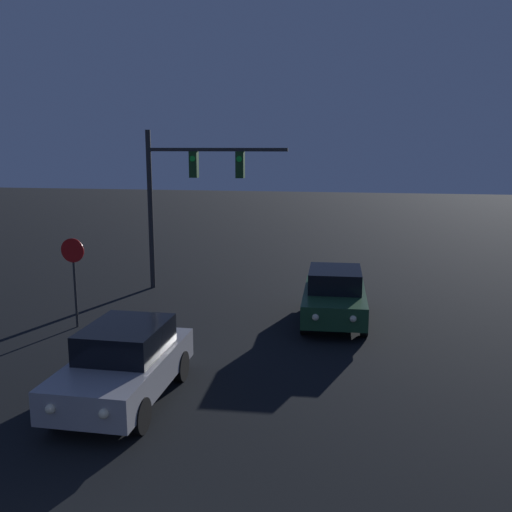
# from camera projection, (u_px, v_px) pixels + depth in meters

# --- Properties ---
(car_near) EXTENTS (1.83, 3.96, 1.55)m
(car_near) POSITION_uv_depth(u_px,v_px,m) (124.00, 363.00, 11.50)
(car_near) COLOR #99999E
(car_near) RESTS_ON ground_plane
(car_far) EXTENTS (1.94, 4.01, 1.55)m
(car_far) POSITION_uv_depth(u_px,v_px,m) (335.00, 295.00, 16.69)
(car_far) COLOR #1E4728
(car_far) RESTS_ON ground_plane
(traffic_signal_mast) EXTENTS (5.01, 0.30, 5.65)m
(traffic_signal_mast) POSITION_uv_depth(u_px,v_px,m) (186.00, 184.00, 19.92)
(traffic_signal_mast) COLOR #2D2D2D
(traffic_signal_mast) RESTS_ON ground_plane
(stop_sign) EXTENTS (0.68, 0.07, 2.58)m
(stop_sign) POSITION_uv_depth(u_px,v_px,m) (74.00, 266.00, 15.99)
(stop_sign) COLOR #2D2D2D
(stop_sign) RESTS_ON ground_plane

